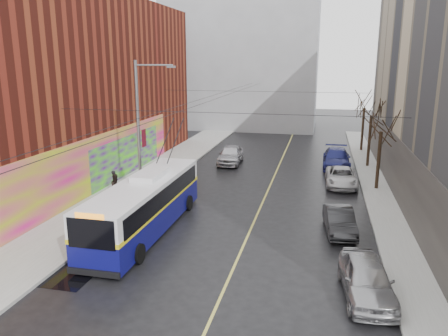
{
  "coord_description": "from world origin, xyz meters",
  "views": [
    {
      "loc": [
        5.01,
        -15.43,
        8.97
      ],
      "look_at": [
        -0.74,
        9.93,
        2.55
      ],
      "focal_mm": 35.0,
      "sensor_mm": 36.0,
      "label": 1
    }
  ],
  "objects_px": {
    "streetlight_pole": "(141,128)",
    "pedestrian_a": "(115,182)",
    "trolleybus": "(145,204)",
    "parked_car_c": "(341,177)",
    "parked_car_a": "(367,279)",
    "pedestrian_b": "(116,187)",
    "parked_car_b": "(339,221)",
    "parked_car_d": "(336,158)",
    "tree_far": "(365,100)",
    "tree_near": "(382,120)",
    "following_car": "(231,155)",
    "tree_mid": "(372,106)"
  },
  "relations": [
    {
      "from": "tree_mid",
      "to": "parked_car_c",
      "type": "relative_size",
      "value": 1.4
    },
    {
      "from": "parked_car_b",
      "to": "parked_car_c",
      "type": "distance_m",
      "value": 9.35
    },
    {
      "from": "trolleybus",
      "to": "pedestrian_b",
      "type": "xyz_separation_m",
      "value": [
        -3.71,
        4.04,
        -0.47
      ]
    },
    {
      "from": "streetlight_pole",
      "to": "pedestrian_b",
      "type": "distance_m",
      "value": 4.18
    },
    {
      "from": "trolleybus",
      "to": "following_car",
      "type": "xyz_separation_m",
      "value": [
        1.17,
        16.54,
        -0.7
      ]
    },
    {
      "from": "tree_mid",
      "to": "parked_car_c",
      "type": "distance_m",
      "value": 8.21
    },
    {
      "from": "tree_far",
      "to": "trolleybus",
      "type": "bearing_deg",
      "value": -117.67
    },
    {
      "from": "parked_car_b",
      "to": "pedestrian_b",
      "type": "distance_m",
      "value": 14.03
    },
    {
      "from": "tree_near",
      "to": "following_car",
      "type": "height_order",
      "value": "tree_near"
    },
    {
      "from": "parked_car_d",
      "to": "pedestrian_b",
      "type": "height_order",
      "value": "pedestrian_b"
    },
    {
      "from": "parked_car_a",
      "to": "pedestrian_b",
      "type": "height_order",
      "value": "pedestrian_b"
    },
    {
      "from": "pedestrian_b",
      "to": "parked_car_b",
      "type": "bearing_deg",
      "value": -68.25
    },
    {
      "from": "tree_near",
      "to": "tree_far",
      "type": "relative_size",
      "value": 0.97
    },
    {
      "from": "streetlight_pole",
      "to": "parked_car_c",
      "type": "bearing_deg",
      "value": 27.54
    },
    {
      "from": "trolleybus",
      "to": "pedestrian_b",
      "type": "height_order",
      "value": "trolleybus"
    },
    {
      "from": "pedestrian_b",
      "to": "parked_car_a",
      "type": "bearing_deg",
      "value": -90.23
    },
    {
      "from": "parked_car_b",
      "to": "pedestrian_a",
      "type": "xyz_separation_m",
      "value": [
        -14.66,
        3.35,
        0.3
      ]
    },
    {
      "from": "streetlight_pole",
      "to": "tree_near",
      "type": "height_order",
      "value": "streetlight_pole"
    },
    {
      "from": "parked_car_a",
      "to": "parked_car_c",
      "type": "distance_m",
      "value": 15.89
    },
    {
      "from": "streetlight_pole",
      "to": "pedestrian_a",
      "type": "bearing_deg",
      "value": 164.63
    },
    {
      "from": "streetlight_pole",
      "to": "tree_near",
      "type": "xyz_separation_m",
      "value": [
        15.14,
        6.0,
        0.13
      ]
    },
    {
      "from": "parked_car_d",
      "to": "streetlight_pole",
      "type": "bearing_deg",
      "value": -135.36
    },
    {
      "from": "following_car",
      "to": "pedestrian_b",
      "type": "bearing_deg",
      "value": -113.41
    },
    {
      "from": "parked_car_c",
      "to": "tree_mid",
      "type": "bearing_deg",
      "value": 68.15
    },
    {
      "from": "tree_near",
      "to": "pedestrian_b",
      "type": "distance_m",
      "value": 18.42
    },
    {
      "from": "pedestrian_b",
      "to": "tree_far",
      "type": "bearing_deg",
      "value": -8.95
    },
    {
      "from": "following_car",
      "to": "pedestrian_b",
      "type": "relative_size",
      "value": 2.68
    },
    {
      "from": "parked_car_a",
      "to": "pedestrian_b",
      "type": "distance_m",
      "value": 17.0
    },
    {
      "from": "pedestrian_b",
      "to": "streetlight_pole",
      "type": "bearing_deg",
      "value": -35.66
    },
    {
      "from": "tree_mid",
      "to": "trolleybus",
      "type": "height_order",
      "value": "tree_mid"
    },
    {
      "from": "tree_near",
      "to": "trolleybus",
      "type": "relative_size",
      "value": 0.56
    },
    {
      "from": "tree_mid",
      "to": "pedestrian_a",
      "type": "xyz_separation_m",
      "value": [
        -17.48,
        -12.36,
        -4.29
      ]
    },
    {
      "from": "streetlight_pole",
      "to": "tree_far",
      "type": "relative_size",
      "value": 1.37
    },
    {
      "from": "pedestrian_a",
      "to": "pedestrian_b",
      "type": "height_order",
      "value": "pedestrian_b"
    },
    {
      "from": "tree_near",
      "to": "parked_car_c",
      "type": "bearing_deg",
      "value": 165.16
    },
    {
      "from": "parked_car_c",
      "to": "following_car",
      "type": "bearing_deg",
      "value": 150.15
    },
    {
      "from": "tree_near",
      "to": "parked_car_b",
      "type": "relative_size",
      "value": 1.59
    },
    {
      "from": "tree_far",
      "to": "parked_car_a",
      "type": "xyz_separation_m",
      "value": [
        -2.0,
        -29.25,
        -4.37
      ]
    },
    {
      "from": "streetlight_pole",
      "to": "parked_car_b",
      "type": "relative_size",
      "value": 2.24
    },
    {
      "from": "streetlight_pole",
      "to": "parked_car_a",
      "type": "relative_size",
      "value": 2.0
    },
    {
      "from": "trolleybus",
      "to": "parked_car_a",
      "type": "height_order",
      "value": "trolleybus"
    },
    {
      "from": "streetlight_pole",
      "to": "parked_car_b",
      "type": "xyz_separation_m",
      "value": [
        12.32,
        -2.7,
        -4.19
      ]
    },
    {
      "from": "streetlight_pole",
      "to": "pedestrian_b",
      "type": "relative_size",
      "value": 5.09
    },
    {
      "from": "trolleybus",
      "to": "parked_car_c",
      "type": "xyz_separation_m",
      "value": [
        10.57,
        11.39,
        -0.85
      ]
    },
    {
      "from": "parked_car_b",
      "to": "parked_car_d",
      "type": "relative_size",
      "value": 0.73
    },
    {
      "from": "tree_far",
      "to": "parked_car_d",
      "type": "bearing_deg",
      "value": -108.89
    },
    {
      "from": "tree_far",
      "to": "parked_car_d",
      "type": "distance_m",
      "value": 9.23
    },
    {
      "from": "tree_mid",
      "to": "trolleybus",
      "type": "relative_size",
      "value": 0.58
    },
    {
      "from": "trolleybus",
      "to": "parked_car_a",
      "type": "relative_size",
      "value": 2.55
    },
    {
      "from": "pedestrian_b",
      "to": "following_car",
      "type": "bearing_deg",
      "value": 8.6
    }
  ]
}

